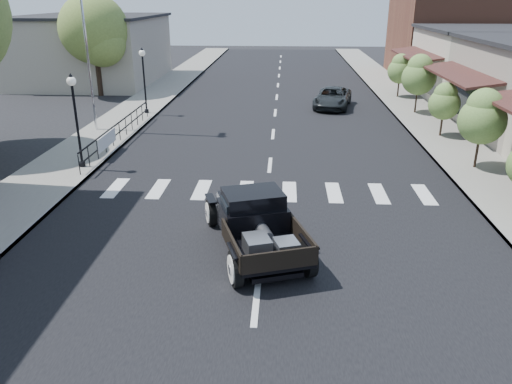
{
  "coord_description": "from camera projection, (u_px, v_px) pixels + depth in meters",
  "views": [
    {
      "loc": [
        0.56,
        -12.81,
        6.63
      ],
      "look_at": [
        -0.26,
        1.42,
        1.0
      ],
      "focal_mm": 35.0,
      "sensor_mm": 36.0,
      "label": 1
    }
  ],
  "objects": [
    {
      "name": "railing",
      "position": [
        119.0,
        130.0,
        23.8
      ],
      "size": [
        0.08,
        10.0,
        1.0
      ],
      "primitive_type": null,
      "color": "black",
      "rests_on": "sidewalk_left"
    },
    {
      "name": "road",
      "position": [
        274.0,
        121.0,
        28.28
      ],
      "size": [
        14.0,
        80.0,
        0.02
      ],
      "primitive_type": "cube",
      "color": "black",
      "rests_on": "ground"
    },
    {
      "name": "small_tree_e",
      "position": [
        399.0,
        76.0,
        33.79
      ],
      "size": [
        1.66,
        1.66,
        2.77
      ],
      "primitive_type": null,
      "color": "#577837",
      "rests_on": "sidewalk_right"
    },
    {
      "name": "banner",
      "position": [
        108.0,
        146.0,
        22.01
      ],
      "size": [
        0.04,
        2.2,
        0.6
      ],
      "primitive_type": null,
      "color": "silver",
      "rests_on": "sidewalk_left"
    },
    {
      "name": "storefront_far",
      "position": [
        503.0,
        66.0,
        33.15
      ],
      "size": [
        10.0,
        9.0,
        4.5
      ],
      "primitive_type": "cube",
      "color": "beige",
      "rests_on": "ground"
    },
    {
      "name": "second_car",
      "position": [
        333.0,
        98.0,
        31.36
      ],
      "size": [
        2.9,
        4.78,
        1.24
      ],
      "primitive_type": "imported",
      "rotation": [
        0.0,
        0.0,
        -0.2
      ],
      "color": "black",
      "rests_on": "ground"
    },
    {
      "name": "lamp_post_c",
      "position": [
        144.0,
        81.0,
        28.89
      ],
      "size": [
        0.36,
        0.36,
        3.73
      ],
      "primitive_type": null,
      "color": "black",
      "rests_on": "sidewalk_left"
    },
    {
      "name": "small_tree_b",
      "position": [
        480.0,
        130.0,
        19.65
      ],
      "size": [
        1.84,
        1.84,
        3.06
      ],
      "primitive_type": null,
      "color": "#577837",
      "rests_on": "sidewalk_right"
    },
    {
      "name": "ground",
      "position": [
        262.0,
        242.0,
        14.36
      ],
      "size": [
        120.0,
        120.0,
        0.0
      ],
      "primitive_type": "plane",
      "color": "black",
      "rests_on": "ground"
    },
    {
      "name": "hotrod_pickup",
      "position": [
        255.0,
        222.0,
        13.67
      ],
      "size": [
        3.7,
        5.37,
        1.7
      ],
      "primitive_type": null,
      "rotation": [
        0.0,
        0.0,
        0.32
      ],
      "color": "black",
      "rests_on": "ground"
    },
    {
      "name": "low_building_left",
      "position": [
        93.0,
        50.0,
        40.25
      ],
      "size": [
        10.0,
        12.0,
        5.0
      ],
      "primitive_type": "cube",
      "color": "#A89F8C",
      "rests_on": "ground"
    },
    {
      "name": "sidewalk_left",
      "position": [
        127.0,
        118.0,
        28.72
      ],
      "size": [
        3.0,
        80.0,
        0.15
      ],
      "primitive_type": "cube",
      "color": "gray",
      "rests_on": "ground"
    },
    {
      "name": "sidewalk_right",
      "position": [
        427.0,
        122.0,
        27.8
      ],
      "size": [
        3.0,
        80.0,
        0.15
      ],
      "primitive_type": "cube",
      "color": "gray",
      "rests_on": "ground"
    },
    {
      "name": "big_tree_far",
      "position": [
        96.0,
        46.0,
        34.2
      ],
      "size": [
        4.66,
        4.66,
        6.84
      ],
      "primitive_type": null,
      "color": "olive",
      "rests_on": "ground"
    },
    {
      "name": "flagpole",
      "position": [
        82.0,
        9.0,
        23.79
      ],
      "size": [
        0.12,
        0.12,
        11.71
      ],
      "primitive_type": "cylinder",
      "color": "silver",
      "rests_on": "sidewalk_left"
    },
    {
      "name": "far_building_right",
      "position": [
        464.0,
        35.0,
        41.95
      ],
      "size": [
        11.0,
        10.0,
        7.0
      ],
      "primitive_type": "cube",
      "color": "brown",
      "rests_on": "ground"
    },
    {
      "name": "small_tree_c",
      "position": [
        443.0,
        110.0,
        24.3
      ],
      "size": [
        1.51,
        1.51,
        2.51
      ],
      "primitive_type": null,
      "color": "#577837",
      "rests_on": "sidewalk_right"
    },
    {
      "name": "road_markings",
      "position": [
        272.0,
        145.0,
        23.64
      ],
      "size": [
        12.0,
        60.0,
        0.06
      ],
      "primitive_type": null,
      "color": "silver",
      "rests_on": "ground"
    },
    {
      "name": "lamp_post_b",
      "position": [
        77.0,
        121.0,
        19.6
      ],
      "size": [
        0.36,
        0.36,
        3.73
      ],
      "primitive_type": null,
      "color": "black",
      "rests_on": "sidewalk_left"
    },
    {
      "name": "small_tree_d",
      "position": [
        418.0,
        85.0,
        29.05
      ],
      "size": [
        1.95,
        1.95,
        3.25
      ],
      "primitive_type": null,
      "color": "#577837",
      "rests_on": "sidewalk_right"
    }
  ]
}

